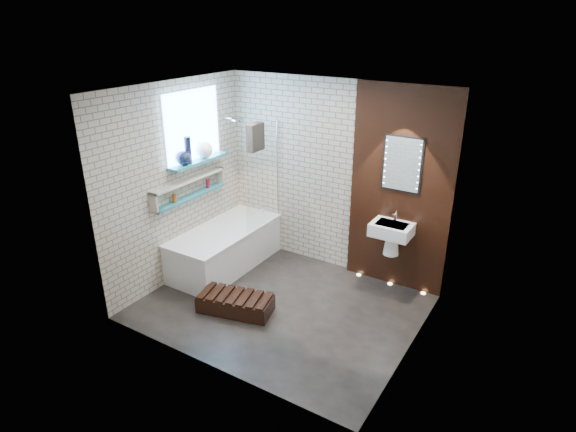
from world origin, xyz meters
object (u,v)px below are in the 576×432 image
Objects in this scene: led_mirror at (402,164)px; washbasin at (391,234)px; bath_screen at (262,176)px; walnut_step at (236,304)px; bathtub at (225,247)px.

washbasin is at bearing -90.00° from led_mirror.
bath_screen reaches higher than washbasin.
walnut_step is at bearing -133.22° from washbasin.
bath_screen is at bearing 51.10° from bathtub.
bathtub is at bearing -163.99° from washbasin.
led_mirror is at bearing 19.78° from bathtub.
bathtub reaches higher than walnut_step.
led_mirror reaches higher than walnut_step.
led_mirror is at bearing 49.71° from walnut_step.
bathtub is 1.97× the size of walnut_step.
led_mirror reaches higher than bath_screen.
walnut_step is (-1.37, -1.61, -1.55)m from led_mirror.
bath_screen is 2.41× the size of washbasin.
bathtub is at bearing -128.90° from bath_screen.
washbasin is 0.83× the size of led_mirror.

